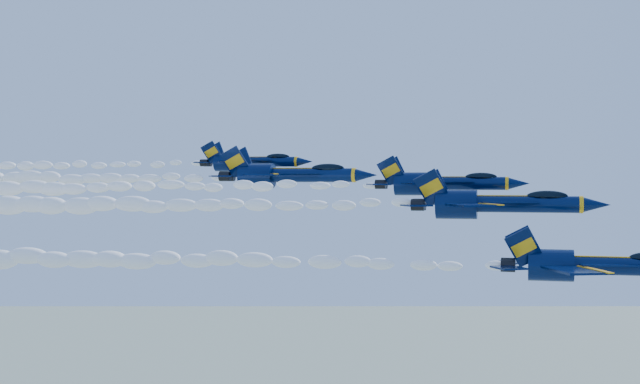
% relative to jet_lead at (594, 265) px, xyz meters
% --- Properties ---
extents(jet_lead, '(16.61, 13.63, 6.17)m').
position_rel_jet_lead_xyz_m(jet_lead, '(0.00, 0.00, 0.00)').
color(jet_lead, '#031136').
extents(smoke_trail_jet_lead, '(57.61, 2.12, 1.91)m').
position_rel_jet_lead_xyz_m(smoke_trail_jet_lead, '(-35.90, 0.00, -0.46)').
color(smoke_trail_jet_lead, white).
extents(jet_second, '(17.90, 14.69, 6.65)m').
position_rel_jet_lead_xyz_m(jet_second, '(-7.94, 9.43, 4.57)').
color(jet_second, '#031136').
extents(smoke_trail_jet_second, '(57.61, 2.28, 2.05)m').
position_rel_jet_lead_xyz_m(smoke_trail_jet_second, '(-44.39, 9.43, 4.10)').
color(smoke_trail_jet_second, white).
extents(jet_third, '(15.65, 12.84, 5.82)m').
position_rel_jet_lead_xyz_m(jet_third, '(-13.65, 16.64, 6.47)').
color(jet_third, '#031136').
extents(smoke_trail_jet_third, '(57.61, 1.99, 1.79)m').
position_rel_jet_lead_xyz_m(smoke_trail_jet_third, '(-49.14, 16.64, 6.02)').
color(smoke_trail_jet_third, white).
extents(jet_fourth, '(19.43, 15.94, 7.22)m').
position_rel_jet_lead_xyz_m(jet_fourth, '(-33.05, 26.29, 7.45)').
color(jet_fourth, '#031136').
extents(smoke_trail_jet_fourth, '(57.61, 2.48, 2.23)m').
position_rel_jet_lead_xyz_m(smoke_trail_jet_fourth, '(-70.16, 26.29, 6.96)').
color(smoke_trail_jet_fourth, white).
extents(jet_fifth, '(15.18, 12.45, 5.64)m').
position_rel_jet_lead_xyz_m(jet_fifth, '(-40.25, 32.98, 9.25)').
color(jet_fifth, '#031136').
extents(smoke_trail_jet_fifth, '(57.61, 1.93, 1.74)m').
position_rel_jet_lead_xyz_m(smoke_trail_jet_fifth, '(-75.54, 32.98, 8.80)').
color(smoke_trail_jet_fifth, white).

